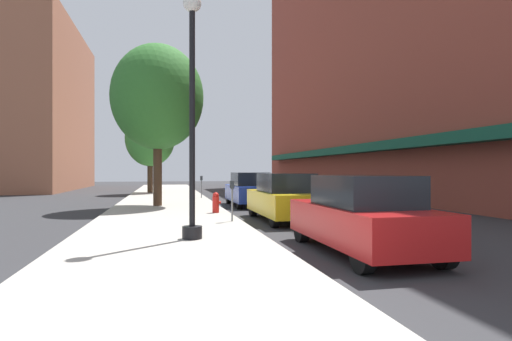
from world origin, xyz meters
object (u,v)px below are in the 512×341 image
(tree_mid, at_px, (158,97))
(lamppost, at_px, (192,111))
(fire_hydrant, at_px, (216,202))
(tree_near, at_px, (150,139))
(parking_meter_far, at_px, (232,196))
(car_yellow, at_px, (285,198))
(parking_meter_near, at_px, (201,184))
(car_red, at_px, (362,216))
(car_blue, at_px, (249,190))

(tree_mid, bearing_deg, lamppost, -84.20)
(fire_hydrant, xyz_separation_m, tree_near, (-3.02, 15.52, 3.60))
(parking_meter_far, bearing_deg, lamppost, -115.15)
(lamppost, height_order, car_yellow, lamppost)
(tree_near, xyz_separation_m, car_yellow, (5.16, -17.66, -3.31))
(parking_meter_near, xyz_separation_m, car_red, (1.95, -16.70, -0.14))
(tree_near, distance_m, car_blue, 13.07)
(tree_near, distance_m, car_red, 24.22)
(parking_meter_near, xyz_separation_m, tree_near, (-3.21, 6.74, 3.17))
(tree_near, bearing_deg, parking_meter_far, -80.05)
(lamppost, relative_size, fire_hydrant, 7.47)
(fire_hydrant, height_order, parking_meter_near, parking_meter_near)
(lamppost, xyz_separation_m, car_blue, (3.43, 9.90, -2.39))
(fire_hydrant, height_order, tree_near, tree_near)
(tree_near, relative_size, tree_mid, 0.81)
(parking_meter_far, distance_m, tree_near, 18.84)
(fire_hydrant, height_order, parking_meter_far, parking_meter_far)
(lamppost, xyz_separation_m, tree_mid, (-0.98, 9.67, 1.96))
(tree_mid, bearing_deg, car_red, -69.28)
(fire_hydrant, bearing_deg, car_blue, 61.71)
(lamppost, relative_size, tree_mid, 0.79)
(tree_mid, bearing_deg, parking_meter_near, 63.92)
(lamppost, bearing_deg, car_red, -30.14)
(fire_hydrant, relative_size, car_yellow, 0.18)
(tree_mid, height_order, car_yellow, tree_mid)
(lamppost, height_order, tree_mid, tree_mid)
(fire_hydrant, distance_m, car_red, 8.20)
(tree_mid, relative_size, car_yellow, 1.75)
(parking_meter_near, relative_size, tree_near, 0.21)
(tree_near, relative_size, car_red, 1.42)
(parking_meter_far, bearing_deg, fire_hydrant, 94.00)
(fire_hydrant, xyz_separation_m, parking_meter_near, (0.19, 8.78, 0.43))
(parking_meter_near, height_order, tree_near, tree_near)
(lamppost, relative_size, car_yellow, 1.37)
(lamppost, xyz_separation_m, fire_hydrant, (1.29, 5.92, -2.68))
(parking_meter_near, height_order, parking_meter_far, same)
(parking_meter_near, bearing_deg, fire_hydrant, -91.26)
(car_red, relative_size, car_yellow, 1.00)
(car_red, bearing_deg, parking_meter_near, 95.74)
(tree_mid, height_order, car_red, tree_mid)
(parking_meter_far, distance_m, car_yellow, 2.05)
(fire_hydrant, bearing_deg, car_yellow, -45.01)
(car_blue, bearing_deg, parking_meter_near, 113.29)
(tree_mid, xyz_separation_m, car_red, (4.41, -11.67, -4.36))
(parking_meter_near, relative_size, parking_meter_far, 1.00)
(lamppost, xyz_separation_m, parking_meter_near, (1.48, 14.70, -2.25))
(parking_meter_far, bearing_deg, tree_mid, 110.68)
(lamppost, distance_m, car_yellow, 5.64)
(tree_near, xyz_separation_m, car_red, (5.16, -23.43, -3.31))
(fire_hydrant, relative_size, car_blue, 0.18)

